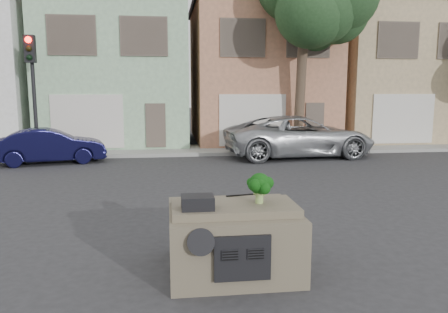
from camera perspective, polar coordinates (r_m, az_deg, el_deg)
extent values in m
plane|color=#303033|center=(10.09, -1.41, -7.79)|extent=(120.00, 120.00, 0.00)
cube|color=gray|center=(20.34, -4.49, 0.82)|extent=(40.00, 3.00, 0.15)
cube|color=#98C097|center=(24.26, -13.52, 10.65)|extent=(7.20, 8.20, 7.55)
cube|color=#B6795A|center=(24.65, 4.42, 10.83)|extent=(7.20, 8.20, 7.55)
cube|color=tan|center=(27.18, 20.35, 10.13)|extent=(7.20, 8.20, 7.55)
imported|color=black|center=(18.42, -21.64, -0.83)|extent=(4.37, 2.35, 1.37)
imported|color=#ACAFB4|center=(19.08, 9.77, -0.03)|extent=(6.57, 3.41, 1.77)
cube|color=black|center=(19.90, -23.61, 7.11)|extent=(0.40, 0.40, 5.10)
cube|color=#224120|center=(20.37, 10.02, 12.51)|extent=(4.40, 4.00, 8.50)
cube|color=#655B48|center=(7.08, 1.14, -10.30)|extent=(2.00, 1.80, 1.12)
cube|color=black|center=(6.49, -3.47, -5.99)|extent=(0.48, 0.38, 0.20)
cube|color=black|center=(7.32, 2.89, -5.00)|extent=(0.69, 0.15, 0.02)
cube|color=#0B360B|center=(6.80, 4.65, -4.09)|extent=(0.55, 0.55, 0.49)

